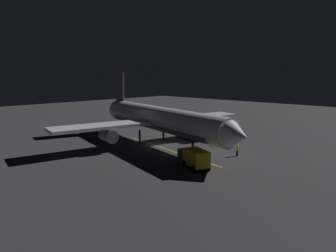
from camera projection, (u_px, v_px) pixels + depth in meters
name	position (u px, v px, depth m)	size (l,w,h in m)	color
ground_plane	(160.00, 145.00, 53.51)	(180.00, 180.00, 0.20)	#323234
apron_guide_stripe	(169.00, 150.00, 49.52)	(0.24, 23.36, 0.01)	gold
airliner	(158.00, 119.00, 53.30)	(36.19, 40.55, 12.63)	white
baggage_truck	(194.00, 158.00, 40.10)	(4.09, 5.90, 2.46)	gold
catering_truck	(189.00, 132.00, 57.97)	(3.63, 6.72, 2.57)	gold
ground_crew_worker	(237.00, 150.00, 45.81)	(0.40, 0.40, 1.74)	black
traffic_cone_near_left	(211.00, 145.00, 52.16)	(0.50, 0.50, 0.55)	#EA590F
traffic_cone_near_right	(182.00, 162.00, 41.65)	(0.50, 0.50, 0.55)	#EA590F
traffic_cone_under_wing	(215.00, 142.00, 54.19)	(0.50, 0.50, 0.55)	#EA590F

